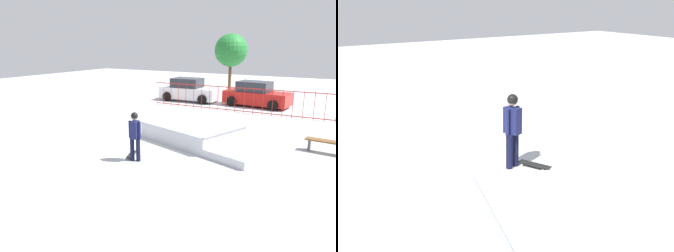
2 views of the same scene
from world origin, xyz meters
TOP-DOWN VIEW (x-y plane):
  - ground_plane at (0.00, 0.00)m, footprint 60.00×60.00m
  - skate_ramp at (0.60, 0.20)m, footprint 5.94×4.12m
  - skater at (-0.41, -2.94)m, footprint 0.43×0.43m
  - skateboard at (-0.81, -2.61)m, footprint 0.48×0.82m
  - perimeter_fence at (-0.00, 6.92)m, footprint 11.37×0.24m
  - park_bench at (5.28, 1.35)m, footprint 1.63×0.55m
  - parked_car_white at (-4.42, 9.08)m, footprint 4.13×1.99m
  - parked_car_red at (0.27, 9.39)m, footprint 4.24×2.22m
  - distant_tree at (-3.19, 13.90)m, footprint 2.59×2.59m

SIDE VIEW (x-z plane):
  - ground_plane at x=0.00m, z-range 0.00..0.00m
  - skateboard at x=-0.81m, z-range 0.03..0.12m
  - skate_ramp at x=0.60m, z-range -0.05..0.69m
  - park_bench at x=5.28m, z-range 0.12..0.60m
  - parked_car_white at x=-4.42m, z-range -0.08..1.52m
  - parked_car_red at x=0.27m, z-range -0.08..1.52m
  - perimeter_fence at x=0.00m, z-range 0.02..1.52m
  - skater at x=-0.41m, z-range 0.14..1.87m
  - distant_tree at x=-3.19m, z-range 1.05..5.78m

